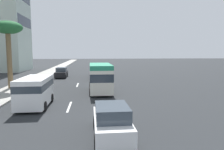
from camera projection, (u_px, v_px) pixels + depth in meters
name	position (u px, v px, depth m)	size (l,w,h in m)	color
ground_plane	(80.00, 78.00, 33.95)	(198.00, 198.00, 0.00)	#26282B
sidewalk_right	(36.00, 79.00, 33.21)	(162.00, 3.25, 0.15)	#9E9B93
lane_stripe_mid	(69.00, 107.00, 16.41)	(3.20, 0.16, 0.01)	silver
lane_stripe_far	(78.00, 85.00, 27.31)	(3.20, 0.16, 0.01)	silver
van_lead	(35.00, 90.00, 16.36)	(4.70, 2.17, 2.35)	white
car_second	(95.00, 71.00, 37.83)	(4.52, 1.84, 1.65)	black
car_third	(61.00, 73.00, 35.20)	(4.24, 1.85, 1.70)	black
minibus_fourth	(100.00, 77.00, 22.25)	(6.18, 2.40, 3.04)	silver
car_fifth	(112.00, 121.00, 10.63)	(4.22, 1.86, 1.66)	white
car_sixth	(97.00, 75.00, 32.05)	(4.20, 1.95, 1.68)	black
palm_tree	(8.00, 31.00, 23.41)	(3.25, 3.25, 7.70)	brown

